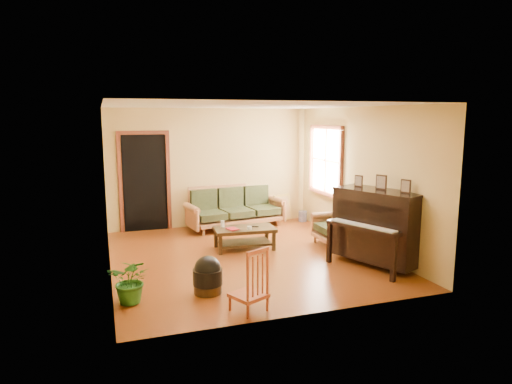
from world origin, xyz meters
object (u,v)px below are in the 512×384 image
object	(u,v)px
armchair	(336,223)
red_chair	(249,279)
potted_plant	(132,280)
sofa	(236,207)
footstool	(208,279)
piano	(377,228)
ceramic_crock	(303,216)
coffee_table	(244,238)

from	to	relation	value
armchair	red_chair	bearing A→B (deg)	-136.83
potted_plant	armchair	bearing A→B (deg)	22.07
sofa	potted_plant	bearing A→B (deg)	-133.15
footstool	piano	bearing A→B (deg)	5.50
red_chair	potted_plant	xyz separation A→B (m)	(-1.37, 0.73, -0.11)
armchair	piano	world-z (taller)	piano
armchair	potted_plant	world-z (taller)	armchair
piano	footstool	size ratio (longest dim) A/B	3.44
piano	red_chair	bearing A→B (deg)	179.55
sofa	piano	bearing A→B (deg)	-74.10
armchair	footstool	xyz separation A→B (m)	(-2.84, -1.55, -0.23)
red_chair	potted_plant	world-z (taller)	red_chair
armchair	footstool	bearing A→B (deg)	-150.90
footstool	red_chair	world-z (taller)	red_chair
ceramic_crock	potted_plant	size ratio (longest dim) A/B	0.39
piano	red_chair	size ratio (longest dim) A/B	1.70
footstool	coffee_table	bearing A→B (deg)	59.14
sofa	piano	distance (m)	3.55
sofa	armchair	world-z (taller)	sofa
armchair	footstool	size ratio (longest dim) A/B	2.05
footstool	potted_plant	size ratio (longest dim) A/B	0.66
coffee_table	ceramic_crock	xyz separation A→B (m)	(1.96, 1.70, -0.08)
coffee_table	red_chair	size ratio (longest dim) A/B	1.33
sofa	potted_plant	distance (m)	4.30
piano	armchair	bearing A→B (deg)	70.06
ceramic_crock	footstool	bearing A→B (deg)	-130.73
sofa	potted_plant	size ratio (longest dim) A/B	3.42
coffee_table	armchair	world-z (taller)	armchair
piano	ceramic_crock	bearing A→B (deg)	64.44
armchair	ceramic_crock	size ratio (longest dim) A/B	3.46
footstool	potted_plant	bearing A→B (deg)	-179.28
sofa	red_chair	distance (m)	4.40
red_chair	ceramic_crock	world-z (taller)	red_chair
coffee_table	footstool	size ratio (longest dim) A/B	2.69
red_chair	footstool	bearing A→B (deg)	90.76
red_chair	ceramic_crock	xyz separation A→B (m)	(2.72, 4.32, -0.30)
armchair	piano	bearing A→B (deg)	-87.10
footstool	potted_plant	world-z (taller)	potted_plant
footstool	red_chair	size ratio (longest dim) A/B	0.49
footstool	red_chair	bearing A→B (deg)	-64.59
piano	potted_plant	distance (m)	3.94
potted_plant	sofa	bearing A→B (deg)	55.12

